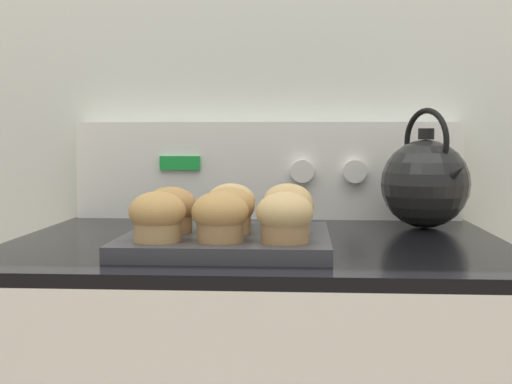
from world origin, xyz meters
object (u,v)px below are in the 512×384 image
muffin_r2_c2 (288,205)px  muffin_r0_c1 (220,217)px  muffin_r0_c0 (157,217)px  tea_kettle (426,182)px  muffin_r0_c2 (285,218)px  muffin_r1_c2 (288,211)px  muffin_r2_c1 (231,205)px  muffin_r1_c1 (229,211)px  muffin_r1_c0 (171,210)px  muffin_pan (227,241)px

muffin_r2_c2 → muffin_r0_c1: bearing=-116.9°
muffin_r0_c0 → tea_kettle: (0.42, 0.34, 0.03)m
muffin_r0_c2 → muffin_r1_c2: size_ratio=1.00×
muffin_r2_c1 → muffin_r0_c1: bearing=-89.3°
muffin_r0_c2 → muffin_r1_c1: same height
muffin_r0_c2 → muffin_r2_c1: bearing=117.5°
muffin_r2_c1 → muffin_r2_c2: bearing=2.5°
muffin_r1_c1 → tea_kettle: tea_kettle is taller
muffin_r0_c1 → muffin_r0_c0: bearing=-177.5°
muffin_r0_c2 → muffin_r1_c0: size_ratio=1.00×
muffin_r0_c1 → muffin_r1_c2: size_ratio=1.00×
muffin_r0_c0 → tea_kettle: size_ratio=0.36×
tea_kettle → muffin_r0_c0: bearing=-140.4°
muffin_r0_c2 → muffin_r2_c1: size_ratio=1.00×
muffin_pan → muffin_r1_c1: 0.04m
muffin_pan → muffin_r1_c2: size_ratio=3.85×
muffin_r1_c1 → muffin_r1_c2: same height
muffin_pan → muffin_r0_c2: 0.13m
muffin_r1_c1 → muffin_r1_c2: bearing=-0.3°
muffin_r0_c0 → muffin_r0_c2: size_ratio=1.00×
muffin_r1_c2 → muffin_r2_c1: 0.13m
muffin_r0_c1 → tea_kettle: tea_kettle is taller
muffin_r1_c1 → muffin_r2_c1: 0.08m
muffin_r1_c1 → muffin_r0_c0: bearing=-134.9°
muffin_pan → muffin_r1_c2: (0.09, -0.00, 0.04)m
muffin_r2_c2 → muffin_r1_c0: bearing=-153.6°
muffin_r0_c1 → muffin_r1_c0: (-0.08, 0.09, 0.00)m
muffin_r0_c0 → muffin_r1_c0: (0.00, 0.09, 0.00)m
muffin_r0_c2 → muffin_r2_c1: same height
muffin_r0_c1 → muffin_r0_c2: (0.09, -0.00, 0.00)m
muffin_r0_c0 → muffin_r1_c1: (0.09, 0.09, 0.00)m
muffin_r0_c2 → muffin_r1_c0: bearing=152.2°
muffin_r2_c2 → tea_kettle: size_ratio=0.36×
muffin_r1_c2 → muffin_r2_c1: (-0.09, 0.09, 0.00)m
muffin_r0_c2 → muffin_r2_c1: (-0.09, 0.17, 0.00)m
muffin_r0_c1 → muffin_r2_c2: same height
muffin_r0_c1 → muffin_r1_c2: bearing=43.2°
muffin_r0_c2 → muffin_r1_c2: (0.00, 0.09, 0.00)m
muffin_r0_c0 → muffin_r1_c0: size_ratio=1.00×
muffin_r0_c0 → muffin_r0_c1: 0.09m
muffin_pan → muffin_r1_c2: bearing=-0.7°
muffin_r1_c2 → muffin_pan: bearing=179.3°
muffin_r1_c0 → muffin_r0_c2: bearing=-27.8°
muffin_r0_c0 → muffin_r2_c2: same height
muffin_pan → muffin_r1_c0: (-0.08, 0.00, 0.04)m
muffin_r2_c1 → muffin_r0_c0: bearing=-115.7°
muffin_r1_c1 → muffin_r2_c1: (-0.00, 0.08, 0.00)m
muffin_r2_c2 → tea_kettle: tea_kettle is taller
muffin_r1_c2 → muffin_r0_c1: bearing=-136.8°
muffin_r1_c0 → muffin_r2_c2: same height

